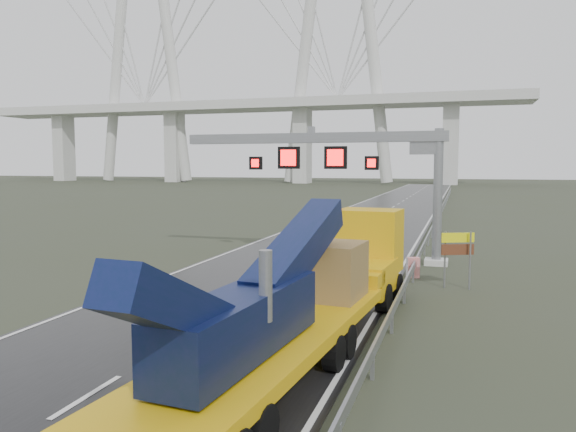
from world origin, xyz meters
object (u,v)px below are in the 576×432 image
(heavy_haul_truck, at_px, (315,289))
(striped_barrier, at_px, (413,268))
(sign_gantry, at_px, (348,159))
(exit_sign_pair, at_px, (458,249))

(heavy_haul_truck, height_order, striped_barrier, heavy_haul_truck)
(striped_barrier, bearing_deg, sign_gantry, 112.26)
(exit_sign_pair, distance_m, striped_barrier, 2.95)
(striped_barrier, bearing_deg, exit_sign_pair, -64.57)
(sign_gantry, relative_size, striped_barrier, 15.32)
(exit_sign_pair, bearing_deg, sign_gantry, 112.57)
(sign_gantry, xyz_separation_m, exit_sign_pair, (5.89, -5.68, -3.88))
(exit_sign_pair, bearing_deg, striped_barrier, 114.71)
(heavy_haul_truck, bearing_deg, exit_sign_pair, 71.44)
(heavy_haul_truck, xyz_separation_m, striped_barrier, (1.96, 10.83, -1.17))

